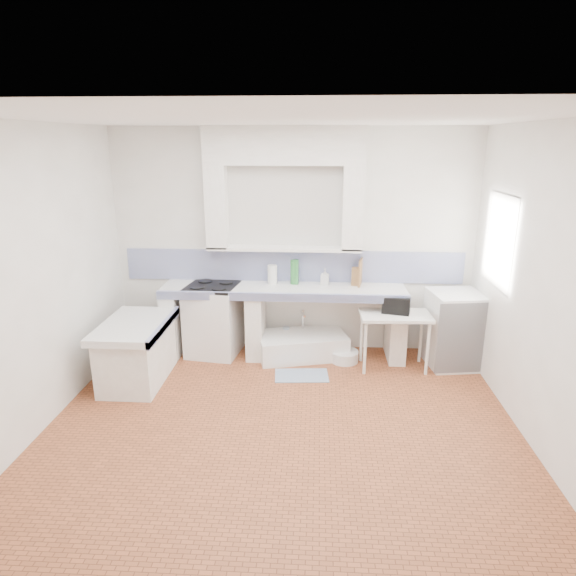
# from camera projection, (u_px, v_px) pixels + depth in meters

# --- Properties ---
(floor) EXTENTS (4.50, 4.50, 0.00)m
(floor) POSITION_uv_depth(u_px,v_px,m) (282.00, 429.00, 4.69)
(floor) COLOR #9D512D
(floor) RESTS_ON ground
(ceiling) EXTENTS (4.50, 4.50, 0.00)m
(ceiling) POSITION_uv_depth(u_px,v_px,m) (280.00, 118.00, 3.89)
(ceiling) COLOR white
(ceiling) RESTS_ON ground
(wall_back) EXTENTS (4.50, 0.00, 4.50)m
(wall_back) POSITION_uv_depth(u_px,v_px,m) (293.00, 242.00, 6.20)
(wall_back) COLOR white
(wall_back) RESTS_ON ground
(wall_front) EXTENTS (4.50, 0.00, 4.50)m
(wall_front) POSITION_uv_depth(u_px,v_px,m) (250.00, 406.00, 2.38)
(wall_front) COLOR white
(wall_front) RESTS_ON ground
(wall_left) EXTENTS (0.00, 4.50, 4.50)m
(wall_left) POSITION_uv_depth(u_px,v_px,m) (31.00, 283.00, 4.42)
(wall_left) COLOR white
(wall_left) RESTS_ON ground
(wall_right) EXTENTS (0.00, 4.50, 4.50)m
(wall_right) POSITION_uv_depth(u_px,v_px,m) (547.00, 293.00, 4.16)
(wall_right) COLOR white
(wall_right) RESTS_ON ground
(alcove_mass) EXTENTS (1.90, 0.25, 0.45)m
(alcove_mass) POSITION_uv_depth(u_px,v_px,m) (284.00, 145.00, 5.75)
(alcove_mass) COLOR white
(alcove_mass) RESTS_ON ground
(window_frame) EXTENTS (0.35, 0.86, 1.06)m
(window_frame) POSITION_uv_depth(u_px,v_px,m) (517.00, 242.00, 5.24)
(window_frame) COLOR #3A1F12
(window_frame) RESTS_ON ground
(lace_valance) EXTENTS (0.01, 0.84, 0.24)m
(lace_valance) POSITION_uv_depth(u_px,v_px,m) (507.00, 206.00, 5.14)
(lace_valance) COLOR white
(lace_valance) RESTS_ON ground
(counter_slab) EXTENTS (3.00, 0.60, 0.08)m
(counter_slab) POSITION_uv_depth(u_px,v_px,m) (283.00, 290.00, 6.08)
(counter_slab) COLOR white
(counter_slab) RESTS_ON ground
(counter_lip) EXTENTS (3.00, 0.04, 0.10)m
(counter_lip) POSITION_uv_depth(u_px,v_px,m) (282.00, 297.00, 5.81)
(counter_lip) COLOR navy
(counter_lip) RESTS_ON ground
(counter_pier_left) EXTENTS (0.20, 0.55, 0.82)m
(counter_pier_left) POSITION_uv_depth(u_px,v_px,m) (174.00, 322.00, 6.29)
(counter_pier_left) COLOR white
(counter_pier_left) RESTS_ON ground
(counter_pier_mid) EXTENTS (0.20, 0.55, 0.82)m
(counter_pier_mid) POSITION_uv_depth(u_px,v_px,m) (256.00, 324.00, 6.23)
(counter_pier_mid) COLOR white
(counter_pier_mid) RESTS_ON ground
(counter_pier_right) EXTENTS (0.20, 0.55, 0.82)m
(counter_pier_right) POSITION_uv_depth(u_px,v_px,m) (396.00, 327.00, 6.12)
(counter_pier_right) COLOR white
(counter_pier_right) RESTS_ON ground
(peninsula_top) EXTENTS (0.70, 1.10, 0.08)m
(peninsula_top) POSITION_uv_depth(u_px,v_px,m) (134.00, 326.00, 5.46)
(peninsula_top) COLOR white
(peninsula_top) RESTS_ON ground
(peninsula_base) EXTENTS (0.60, 1.00, 0.62)m
(peninsula_base) POSITION_uv_depth(u_px,v_px,m) (137.00, 355.00, 5.56)
(peninsula_base) COLOR white
(peninsula_base) RESTS_ON ground
(peninsula_lip) EXTENTS (0.04, 1.10, 0.10)m
(peninsula_lip) POSITION_uv_depth(u_px,v_px,m) (164.00, 327.00, 5.44)
(peninsula_lip) COLOR navy
(peninsula_lip) RESTS_ON ground
(backsplash) EXTENTS (4.27, 0.03, 0.40)m
(backsplash) POSITION_uv_depth(u_px,v_px,m) (293.00, 266.00, 6.27)
(backsplash) COLOR navy
(backsplash) RESTS_ON ground
(stove) EXTENTS (0.70, 0.68, 0.88)m
(stove) POSITION_uv_depth(u_px,v_px,m) (214.00, 321.00, 6.26)
(stove) COLOR white
(stove) RESTS_ON ground
(sink) EXTENTS (1.20, 0.84, 0.26)m
(sink) POSITION_uv_depth(u_px,v_px,m) (302.00, 346.00, 6.25)
(sink) COLOR white
(sink) RESTS_ON ground
(side_table) EXTENTS (0.83, 0.48, 0.04)m
(side_table) POSITION_uv_depth(u_px,v_px,m) (394.00, 341.00, 5.86)
(side_table) COLOR white
(side_table) RESTS_ON ground
(fridge) EXTENTS (0.67, 0.67, 0.91)m
(fridge) POSITION_uv_depth(u_px,v_px,m) (454.00, 329.00, 5.93)
(fridge) COLOR white
(fridge) RESTS_ON ground
(bucket_red) EXTENTS (0.36, 0.36, 0.28)m
(bucket_red) POSITION_uv_depth(u_px,v_px,m) (276.00, 348.00, 6.17)
(bucket_red) COLOR #D23D34
(bucket_red) RESTS_ON ground
(bucket_orange) EXTENTS (0.33, 0.33, 0.24)m
(bucket_orange) POSITION_uv_depth(u_px,v_px,m) (295.00, 351.00, 6.11)
(bucket_orange) COLOR #CF5424
(bucket_orange) RESTS_ON ground
(bucket_blue) EXTENTS (0.34, 0.34, 0.29)m
(bucket_blue) POSITION_uv_depth(u_px,v_px,m) (332.00, 345.00, 6.26)
(bucket_blue) COLOR #1A50AF
(bucket_blue) RESTS_ON ground
(basin_white) EXTENTS (0.41, 0.41, 0.13)m
(basin_white) POSITION_uv_depth(u_px,v_px,m) (344.00, 356.00, 6.11)
(basin_white) COLOR white
(basin_white) RESTS_ON ground
(water_bottle_a) EXTENTS (0.10, 0.10, 0.31)m
(water_bottle_a) POSITION_uv_depth(u_px,v_px,m) (286.00, 339.00, 6.42)
(water_bottle_a) COLOR silver
(water_bottle_a) RESTS_ON ground
(water_bottle_b) EXTENTS (0.09, 0.09, 0.28)m
(water_bottle_b) POSITION_uv_depth(u_px,v_px,m) (300.00, 340.00, 6.41)
(water_bottle_b) COLOR silver
(water_bottle_b) RESTS_ON ground
(black_bag) EXTENTS (0.35, 0.25, 0.20)m
(black_bag) POSITION_uv_depth(u_px,v_px,m) (396.00, 305.00, 5.78)
(black_bag) COLOR black
(black_bag) RESTS_ON side_table
(green_bottle_a) EXTENTS (0.07, 0.07, 0.31)m
(green_bottle_a) POSITION_uv_depth(u_px,v_px,m) (293.00, 272.00, 6.16)
(green_bottle_a) COLOR #2A7635
(green_bottle_a) RESTS_ON counter_slab
(green_bottle_b) EXTENTS (0.07, 0.07, 0.31)m
(green_bottle_b) POSITION_uv_depth(u_px,v_px,m) (296.00, 272.00, 6.16)
(green_bottle_b) COLOR #2A7635
(green_bottle_b) RESTS_ON counter_slab
(knife_block) EXTENTS (0.12, 0.10, 0.22)m
(knife_block) POSITION_uv_depth(u_px,v_px,m) (356.00, 276.00, 6.12)
(knife_block) COLOR olive
(knife_block) RESTS_ON counter_slab
(cutting_board) EXTENTS (0.07, 0.24, 0.33)m
(cutting_board) POSITION_uv_depth(u_px,v_px,m) (360.00, 272.00, 6.11)
(cutting_board) COLOR olive
(cutting_board) RESTS_ON counter_slab
(paper_towel) EXTENTS (0.15, 0.15, 0.24)m
(paper_towel) POSITION_uv_depth(u_px,v_px,m) (272.00, 274.00, 6.18)
(paper_towel) COLOR white
(paper_towel) RESTS_ON counter_slab
(soap_bottle) EXTENTS (0.11, 0.11, 0.20)m
(soap_bottle) POSITION_uv_depth(u_px,v_px,m) (325.00, 277.00, 6.15)
(soap_bottle) COLOR white
(soap_bottle) RESTS_ON counter_slab
(rug) EXTENTS (0.64, 0.40, 0.01)m
(rug) POSITION_uv_depth(u_px,v_px,m) (302.00, 375.00, 5.74)
(rug) COLOR #2F4B7C
(rug) RESTS_ON ground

